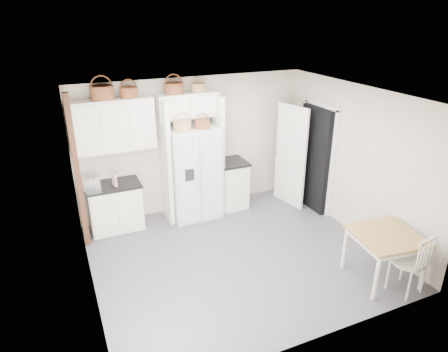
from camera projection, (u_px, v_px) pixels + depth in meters
name	position (u px, v px, depth m)	size (l,w,h in m)	color
floor	(237.00, 255.00, 6.54)	(4.50, 4.50, 0.00)	#42414F
ceiling	(240.00, 97.00, 5.53)	(4.50, 4.50, 0.00)	white
wall_back	(194.00, 145.00, 7.72)	(4.50, 4.50, 0.00)	#BCAA98
wall_left	(83.00, 211.00, 5.20)	(4.00, 4.00, 0.00)	#BCAA98
wall_right	(356.00, 162.00, 6.87)	(4.00, 4.00, 0.00)	#BCAA98
refrigerator	(194.00, 173.00, 7.51)	(0.91, 0.73, 1.76)	silver
base_cab_left	(115.00, 207.00, 7.20)	(0.91, 0.57, 0.84)	white
base_cab_right	(231.00, 184.00, 8.04)	(0.53, 0.63, 0.93)	white
dining_table	(383.00, 256.00, 5.85)	(0.90, 0.90, 0.75)	olive
windsor_chair	(409.00, 261.00, 5.54)	(0.48, 0.44, 0.99)	white
counter_left	(113.00, 185.00, 7.03)	(0.95, 0.61, 0.04)	black
counter_right	(231.00, 162.00, 7.85)	(0.57, 0.67, 0.04)	black
toaster	(91.00, 183.00, 6.81)	(0.30, 0.17, 0.20)	silver
cookbook_red	(116.00, 180.00, 6.93)	(0.03, 0.15, 0.22)	#BE3D1F
cookbook_cream	(114.00, 180.00, 6.92)	(0.03, 0.15, 0.22)	white
basket_upper_b	(102.00, 93.00, 6.53)	(0.38, 0.38, 0.23)	brown
basket_upper_c	(129.00, 92.00, 6.70)	(0.30, 0.30, 0.17)	brown
basket_bridge_a	(174.00, 88.00, 6.99)	(0.34, 0.34, 0.19)	brown
basket_bridge_b	(198.00, 88.00, 7.16)	(0.26, 0.26, 0.15)	#A16F49
basket_fridge_a	(182.00, 126.00, 6.97)	(0.32, 0.32, 0.17)	#A16F49
basket_fridge_b	(202.00, 124.00, 7.12)	(0.27, 0.27, 0.15)	brown
upper_cabinet	(113.00, 125.00, 6.79)	(1.40, 0.34, 0.90)	white
bridge_cabinet	(188.00, 105.00, 7.20)	(1.12, 0.34, 0.45)	white
fridge_panel_left	(165.00, 162.00, 7.28)	(0.08, 0.60, 2.30)	white
fridge_panel_right	(217.00, 154.00, 7.66)	(0.08, 0.60, 2.30)	white
trim_post	(77.00, 174.00, 6.35)	(0.09, 0.09, 2.60)	#371D0D
doorway_void	(316.00, 159.00, 7.79)	(0.18, 0.85, 2.05)	black
door_slab	(290.00, 156.00, 7.94)	(0.80, 0.04, 2.05)	white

